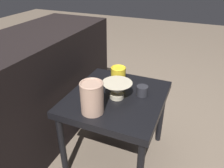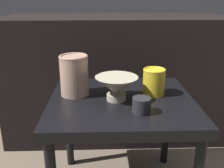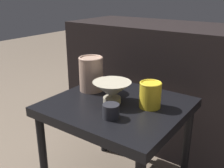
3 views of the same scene
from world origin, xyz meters
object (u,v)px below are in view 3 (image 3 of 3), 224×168
vase_textured_left (91,73)px  bowl (112,90)px  cup (111,111)px  vase_colorful_right (150,94)px

vase_textured_left → bowl: bearing=-20.8°
vase_textured_left → cup: size_ratio=2.56×
vase_textured_left → vase_colorful_right: bearing=-1.8°
vase_textured_left → cup: bearing=-36.5°
vase_colorful_right → bowl: bearing=-161.0°
bowl → vase_textured_left: (-0.17, 0.06, 0.03)m
bowl → vase_colorful_right: (0.16, 0.05, 0.00)m
vase_textured_left → cup: 0.31m
vase_colorful_right → cup: (-0.07, -0.17, -0.03)m
vase_colorful_right → cup: size_ratio=1.69×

